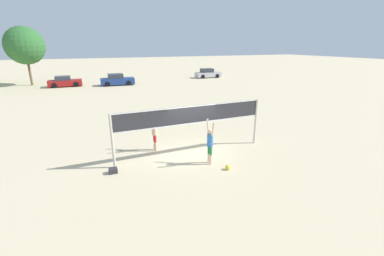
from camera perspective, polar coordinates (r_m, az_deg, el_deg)
ground_plane at (r=13.25m, az=-0.00°, el=-5.72°), size 200.00×200.00×0.00m
volleyball_net at (r=12.62m, az=-0.00°, el=1.89°), size 7.81×0.12×2.53m
player_spiker at (r=11.82m, az=4.03°, el=-2.98°), size 0.28×0.70×2.11m
player_blocker at (r=13.43m, az=-8.36°, el=-0.45°), size 0.28×0.70×2.13m
volleyball at (r=11.73m, az=7.97°, el=-8.63°), size 0.23×0.23×0.23m
gear_bag at (r=11.85m, az=-17.13°, el=-9.04°), size 0.36×0.28×0.23m
parked_car_near at (r=38.18m, az=-26.42°, el=9.17°), size 4.10×1.92×1.37m
parked_car_mid at (r=36.93m, az=-16.31°, el=10.18°), size 4.53×2.08×1.54m
parked_car_far at (r=43.70m, az=3.53°, el=11.97°), size 4.24×1.97×1.51m
tree_right_cluster at (r=41.33m, az=-33.16°, el=15.09°), size 4.86×4.86×7.60m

